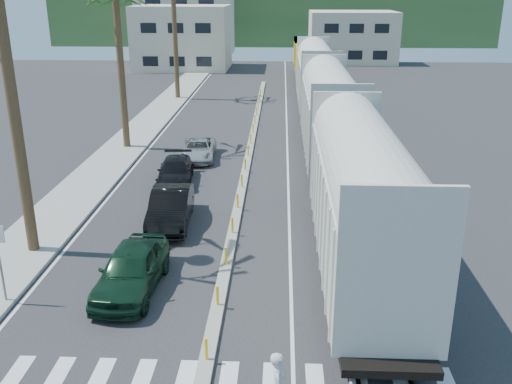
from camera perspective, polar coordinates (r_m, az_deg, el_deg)
ground at (r=18.09m, az=-4.55°, el=-14.82°), size 140.00×140.00×0.00m
sidewalk at (r=42.37m, az=-11.99°, el=5.49°), size 3.00×90.00×0.15m
rails at (r=44.06m, az=6.37°, el=6.29°), size 1.56×100.00×0.06m
median at (r=36.23m, az=-0.79°, el=3.53°), size 0.45×60.00×0.85m
lane_markings at (r=41.27m, az=-3.38°, el=5.41°), size 9.42×90.00×0.01m
freight_train at (r=40.75m, az=6.76°, el=9.31°), size 3.00×60.94×5.85m
buildings at (r=87.02m, az=-3.15°, el=15.93°), size 38.00×27.00×10.00m
hillside at (r=114.85m, az=1.61°, el=17.72°), size 80.00×20.00×12.00m
car_lead at (r=20.87m, az=-12.34°, el=-7.56°), size 2.38×5.03×1.66m
car_second at (r=26.19m, az=-8.54°, el=-1.54°), size 2.31×5.14×1.63m
car_third at (r=31.75m, az=-8.07°, el=2.05°), size 2.71×4.95×1.34m
car_rear at (r=36.11m, az=-5.80°, el=4.25°), size 2.46×4.64×1.24m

